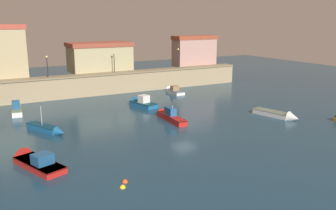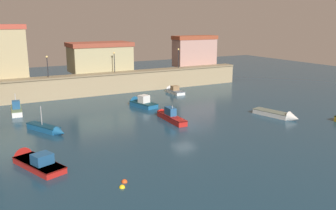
{
  "view_description": "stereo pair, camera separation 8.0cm",
  "coord_description": "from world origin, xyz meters",
  "px_view_note": "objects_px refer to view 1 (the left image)",
  "views": [
    {
      "loc": [
        -20.47,
        -33.57,
        11.88
      ],
      "look_at": [
        0.0,
        3.84,
        1.75
      ],
      "focal_mm": 38.38,
      "sensor_mm": 36.0,
      "label": 1
    },
    {
      "loc": [
        -20.4,
        -33.61,
        11.88
      ],
      "look_at": [
        0.0,
        3.84,
        1.75
      ],
      "focal_mm": 38.38,
      "sensor_mm": 36.0,
      "label": 2
    }
  ],
  "objects_px": {
    "moored_boat_3": "(279,115)",
    "moored_boat_4": "(169,116)",
    "moored_boat_6": "(48,129)",
    "quay_lamp_1": "(114,59)",
    "moored_boat_0": "(173,90)",
    "moored_boat_2": "(140,103)",
    "quay_lamp_2": "(178,55)",
    "mooring_buoy_1": "(123,188)",
    "moored_boat_1": "(32,160)",
    "moored_boat_7": "(16,109)",
    "quay_lamp_0": "(47,63)",
    "mooring_buoy_0": "(125,182)"
  },
  "relations": [
    {
      "from": "moored_boat_6",
      "to": "quay_lamp_2",
      "type": "bearing_deg",
      "value": 96.45
    },
    {
      "from": "quay_lamp_2",
      "to": "mooring_buoy_0",
      "type": "height_order",
      "value": "quay_lamp_2"
    },
    {
      "from": "quay_lamp_2",
      "to": "moored_boat_4",
      "type": "distance_m",
      "value": 23.07
    },
    {
      "from": "mooring_buoy_1",
      "to": "quay_lamp_0",
      "type": "bearing_deg",
      "value": 87.79
    },
    {
      "from": "moored_boat_0",
      "to": "mooring_buoy_1",
      "type": "relative_size",
      "value": 11.42
    },
    {
      "from": "moored_boat_2",
      "to": "moored_boat_7",
      "type": "height_order",
      "value": "moored_boat_7"
    },
    {
      "from": "quay_lamp_0",
      "to": "moored_boat_4",
      "type": "xyz_separation_m",
      "value": [
        10.51,
        -18.81,
        -5.12
      ]
    },
    {
      "from": "moored_boat_0",
      "to": "mooring_buoy_0",
      "type": "distance_m",
      "value": 34.41
    },
    {
      "from": "moored_boat_2",
      "to": "quay_lamp_2",
      "type": "bearing_deg",
      "value": -64.85
    },
    {
      "from": "mooring_buoy_1",
      "to": "moored_boat_0",
      "type": "bearing_deg",
      "value": 54.68
    },
    {
      "from": "quay_lamp_0",
      "to": "mooring_buoy_1",
      "type": "height_order",
      "value": "quay_lamp_0"
    },
    {
      "from": "moored_boat_4",
      "to": "mooring_buoy_0",
      "type": "distance_m",
      "value": 17.81
    },
    {
      "from": "moored_boat_0",
      "to": "quay_lamp_0",
      "type": "bearing_deg",
      "value": 77.76
    },
    {
      "from": "quay_lamp_0",
      "to": "moored_boat_3",
      "type": "distance_m",
      "value": 34.14
    },
    {
      "from": "quay_lamp_0",
      "to": "moored_boat_2",
      "type": "height_order",
      "value": "quay_lamp_0"
    },
    {
      "from": "moored_boat_3",
      "to": "mooring_buoy_1",
      "type": "distance_m",
      "value": 25.9
    },
    {
      "from": "moored_boat_0",
      "to": "moored_boat_7",
      "type": "xyz_separation_m",
      "value": [
        -24.58,
        -1.68,
        0.15
      ]
    },
    {
      "from": "quay_lamp_2",
      "to": "moored_boat_4",
      "type": "xyz_separation_m",
      "value": [
        -12.29,
        -18.81,
        -5.26
      ]
    },
    {
      "from": "moored_boat_3",
      "to": "moored_boat_4",
      "type": "distance_m",
      "value": 13.85
    },
    {
      "from": "quay_lamp_1",
      "to": "moored_boat_2",
      "type": "relative_size",
      "value": 0.6
    },
    {
      "from": "moored_boat_7",
      "to": "moored_boat_4",
      "type": "bearing_deg",
      "value": -123.92
    },
    {
      "from": "quay_lamp_1",
      "to": "mooring_buoy_1",
      "type": "bearing_deg",
      "value": -109.68
    },
    {
      "from": "moored_boat_1",
      "to": "moored_boat_7",
      "type": "relative_size",
      "value": 1.15
    },
    {
      "from": "moored_boat_0",
      "to": "moored_boat_2",
      "type": "height_order",
      "value": "moored_boat_2"
    },
    {
      "from": "moored_boat_0",
      "to": "mooring_buoy_1",
      "type": "xyz_separation_m",
      "value": [
        -20.42,
        -28.81,
        -0.37
      ]
    },
    {
      "from": "quay_lamp_0",
      "to": "moored_boat_0",
      "type": "xyz_separation_m",
      "value": [
        19.13,
        -4.5,
        -5.23
      ]
    },
    {
      "from": "quay_lamp_2",
      "to": "moored_boat_3",
      "type": "relative_size",
      "value": 0.55
    },
    {
      "from": "moored_boat_0",
      "to": "moored_boat_7",
      "type": "bearing_deg",
      "value": 94.91
    },
    {
      "from": "moored_boat_3",
      "to": "moored_boat_4",
      "type": "height_order",
      "value": "moored_boat_4"
    },
    {
      "from": "quay_lamp_1",
      "to": "moored_boat_3",
      "type": "relative_size",
      "value": 0.53
    },
    {
      "from": "mooring_buoy_1",
      "to": "moored_boat_6",
      "type": "bearing_deg",
      "value": 97.47
    },
    {
      "from": "quay_lamp_2",
      "to": "mooring_buoy_0",
      "type": "bearing_deg",
      "value": -125.94
    },
    {
      "from": "quay_lamp_0",
      "to": "moored_boat_1",
      "type": "distance_m",
      "value": 26.98
    },
    {
      "from": "quay_lamp_0",
      "to": "quay_lamp_1",
      "type": "height_order",
      "value": "quay_lamp_1"
    },
    {
      "from": "moored_boat_1",
      "to": "mooring_buoy_0",
      "type": "bearing_deg",
      "value": -161.69
    },
    {
      "from": "moored_boat_6",
      "to": "moored_boat_7",
      "type": "relative_size",
      "value": 0.95
    },
    {
      "from": "moored_boat_2",
      "to": "moored_boat_7",
      "type": "relative_size",
      "value": 0.92
    },
    {
      "from": "quay_lamp_1",
      "to": "mooring_buoy_1",
      "type": "xyz_separation_m",
      "value": [
        -11.91,
        -33.32,
        -5.67
      ]
    },
    {
      "from": "moored_boat_2",
      "to": "moored_boat_3",
      "type": "bearing_deg",
      "value": -152.97
    },
    {
      "from": "quay_lamp_0",
      "to": "moored_boat_1",
      "type": "relative_size",
      "value": 0.47
    },
    {
      "from": "moored_boat_6",
      "to": "mooring_buoy_0",
      "type": "relative_size",
      "value": 12.64
    },
    {
      "from": "moored_boat_4",
      "to": "moored_boat_6",
      "type": "relative_size",
      "value": 1.25
    },
    {
      "from": "moored_boat_0",
      "to": "moored_boat_3",
      "type": "xyz_separation_m",
      "value": [
        3.97,
        -20.08,
        -0.03
      ]
    },
    {
      "from": "quay_lamp_1",
      "to": "moored_boat_6",
      "type": "xyz_separation_m",
      "value": [
        -14.06,
        -16.92,
        -5.32
      ]
    },
    {
      "from": "moored_boat_4",
      "to": "mooring_buoy_0",
      "type": "height_order",
      "value": "moored_boat_4"
    },
    {
      "from": "mooring_buoy_0",
      "to": "quay_lamp_2",
      "type": "bearing_deg",
      "value": 54.06
    },
    {
      "from": "mooring_buoy_1",
      "to": "quay_lamp_1",
      "type": "bearing_deg",
      "value": 70.32
    },
    {
      "from": "moored_boat_7",
      "to": "quay_lamp_1",
      "type": "bearing_deg",
      "value": -64.56
    },
    {
      "from": "moored_boat_1",
      "to": "moored_boat_2",
      "type": "bearing_deg",
      "value": -68.43
    },
    {
      "from": "moored_boat_1",
      "to": "moored_boat_4",
      "type": "distance_m",
      "value": 18.22
    }
  ]
}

